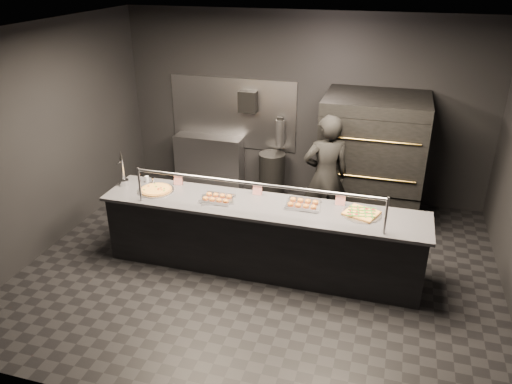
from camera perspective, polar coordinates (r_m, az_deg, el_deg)
room at (r=6.02m, az=0.59°, el=3.64°), size 6.04×6.00×3.00m
service_counter at (r=6.42m, az=0.63°, el=-5.12°), size 4.10×0.78×1.37m
pizza_oven at (r=7.75m, az=13.08°, el=3.84°), size 1.50×1.23×1.91m
prep_shelf at (r=8.87m, az=-5.34°, el=3.59°), size 1.20×0.35×0.90m
towel_dispenser at (r=8.37m, az=-0.92°, el=10.30°), size 0.30×0.20×0.35m
fire_extinguisher at (r=8.38m, az=2.75°, el=6.80°), size 0.14×0.14×0.51m
beer_tap at (r=6.93m, az=-14.94°, el=1.86°), size 0.13×0.18×0.49m
round_pizza at (r=6.70m, az=-11.37°, el=0.24°), size 0.48×0.48×0.03m
slider_tray_a at (r=6.33m, az=-4.44°, el=-0.73°), size 0.47×0.41×0.06m
slider_tray_b at (r=6.19m, az=5.40°, el=-1.38°), size 0.45×0.35×0.07m
square_pizza at (r=6.09m, az=11.96°, el=-2.40°), size 0.47×0.47×0.05m
condiment_jar at (r=6.96m, az=-12.17°, el=1.40°), size 0.13×0.05×0.09m
tent_cards at (r=6.45m, az=0.04°, el=0.35°), size 2.31×0.04×0.15m
trash_bin at (r=8.48m, az=1.82°, el=2.06°), size 0.44×0.44×0.74m
worker at (r=7.12m, az=7.96°, el=1.77°), size 0.78×0.66×1.80m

